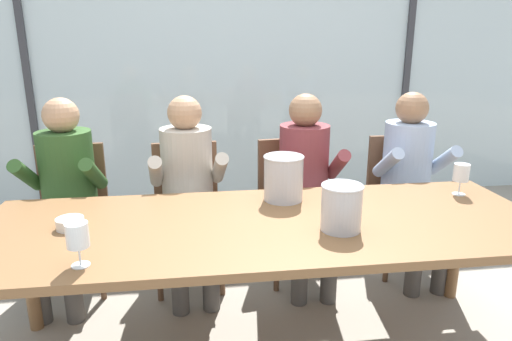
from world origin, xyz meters
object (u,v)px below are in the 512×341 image
Objects in this scene: ice_bucket_primary at (284,177)px; dining_table at (266,234)px; chair_near_curtain at (72,204)px; chair_left_of_center at (187,202)px; ice_bucket_secondary at (341,207)px; person_olive_shirt at (65,186)px; chair_center at (292,195)px; person_maroon_top at (306,177)px; tasting_bowl at (70,223)px; wine_glass_by_left_taster at (461,174)px; chair_right_of_center at (401,191)px; wine_glass_near_bucket at (77,237)px; person_pale_blue_shirt at (412,172)px; person_beige_jumper at (188,181)px.

dining_table is at bearing -115.31° from ice_bucket_primary.
chair_near_curtain is 0.73m from chair_left_of_center.
ice_bucket_secondary is (0.70, -0.99, 0.30)m from chair_left_of_center.
chair_center is at bearing 9.30° from person_olive_shirt.
person_maroon_top is 9.91× the size of tasting_bowl.
dining_table is 0.95m from chair_center.
chair_near_curtain is 0.74× the size of person_maroon_top.
wine_glass_by_left_taster is (2.00, 0.20, 0.09)m from tasting_bowl.
wine_glass_near_bucket is at bearing -146.31° from chair_right_of_center.
chair_right_of_center is (0.77, -0.01, 0.00)m from chair_center.
chair_near_curtain is 0.74× the size of person_pale_blue_shirt.
ice_bucket_secondary is at bearing -154.71° from wine_glass_by_left_taster.
wine_glass_by_left_taster is at bearing 25.29° from ice_bucket_secondary.
wine_glass_by_left_taster is at bearing -24.86° from chair_left_of_center.
chair_left_of_center is at bearing 132.93° from ice_bucket_primary.
dining_table is at bearing -30.58° from person_olive_shirt.
person_maroon_top is 1.57m from wine_glass_near_bucket.
person_beige_jumper reaches higher than tasting_bowl.
chair_near_curtain is 4.24× the size of ice_bucket_secondary.
person_pale_blue_shirt reaches higher than dining_table.
person_beige_jumper is 7.01× the size of wine_glass_by_left_taster.
dining_table is 0.83m from person_beige_jumper.
person_pale_blue_shirt is 5.06× the size of ice_bucket_primary.
chair_near_curtain is at bearing 105.94° from wine_glass_near_bucket.
person_pale_blue_shirt is at bearing -4.12° from person_beige_jumper.
person_pale_blue_shirt reaches higher than chair_center.
person_olive_shirt is 9.91× the size of tasting_bowl.
tasting_bowl is at bearing -77.86° from chair_near_curtain.
person_maroon_top is at bearing 179.81° from person_pale_blue_shirt.
dining_table is 2.18× the size of person_olive_shirt.
chair_left_of_center is at bearing 12.60° from person_olive_shirt.
chair_center is 0.23m from person_maroon_top.
ice_bucket_secondary is (-0.77, -0.88, 0.13)m from person_pale_blue_shirt.
dining_table is 1.41m from chair_right_of_center.
chair_left_of_center is 0.74× the size of person_beige_jumper.
chair_center is 0.69m from ice_bucket_primary.
person_beige_jumper is at bearing -14.72° from chair_near_curtain.
person_pale_blue_shirt is at bearing 19.55° from tasting_bowl.
person_beige_jumper is (-0.37, 0.74, 0.04)m from dining_table.
tasting_bowl is at bearing -69.96° from person_olive_shirt.
chair_left_of_center is 1.25m from ice_bucket_secondary.
person_beige_jumper is (0.02, -0.11, 0.17)m from chair_left_of_center.
tasting_bowl is (-1.03, -0.25, -0.10)m from ice_bucket_primary.
ice_bucket_secondary is 1.73× the size of tasting_bowl.
wine_glass_by_left_taster is at bearing -87.30° from chair_right_of_center.
person_pale_blue_shirt reaches higher than chair_left_of_center.
person_maroon_top is 0.53m from ice_bucket_primary.
chair_right_of_center is (1.48, 0.02, 0.00)m from chair_left_of_center.
person_maroon_top is (1.47, -0.00, 0.00)m from person_olive_shirt.
chair_right_of_center is 5.17× the size of wine_glass_by_left_taster.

